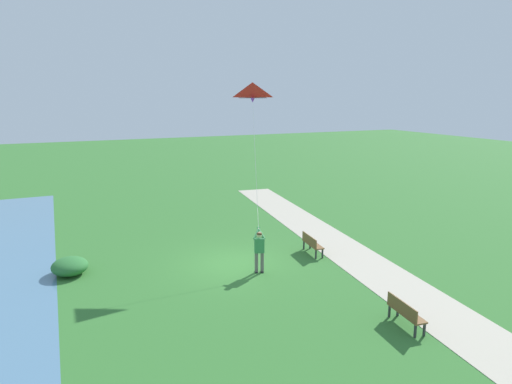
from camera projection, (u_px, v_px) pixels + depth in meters
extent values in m
plane|color=#33702D|center=(234.00, 263.00, 19.47)|extent=(120.00, 120.00, 0.00)
cube|color=#B7AD99|center=(360.00, 261.00, 19.76)|extent=(6.14, 32.06, 0.02)
cube|color=#232328|center=(256.00, 272.00, 18.49)|extent=(0.18, 0.26, 0.06)
cylinder|color=slate|center=(256.00, 262.00, 18.38)|extent=(0.14, 0.14, 0.82)
cube|color=#232328|center=(262.00, 271.00, 18.50)|extent=(0.18, 0.26, 0.06)
cylinder|color=slate|center=(262.00, 262.00, 18.40)|extent=(0.14, 0.14, 0.82)
cube|color=#38894C|center=(259.00, 245.00, 18.24)|extent=(0.45, 0.34, 0.60)
sphere|color=beige|center=(259.00, 235.00, 18.14)|extent=(0.22, 0.22, 0.22)
ellipsoid|color=#4C3319|center=(259.00, 234.00, 18.12)|extent=(0.29, 0.29, 0.13)
cylinder|color=#38894C|center=(257.00, 233.00, 18.35)|extent=(0.48, 0.44, 0.43)
cylinder|color=#38894C|center=(261.00, 233.00, 18.37)|extent=(0.18, 0.56, 0.43)
sphere|color=beige|center=(259.00, 229.00, 18.49)|extent=(0.10, 0.10, 0.10)
pyramid|color=red|center=(253.00, 91.00, 20.23)|extent=(1.36, 0.91, 0.68)
cone|color=purple|center=(253.00, 100.00, 20.47)|extent=(0.27, 0.27, 0.22)
cylinder|color=black|center=(253.00, 98.00, 20.45)|extent=(1.15, 0.57, 0.02)
cylinder|color=silver|center=(255.00, 162.00, 19.49)|extent=(1.06, 2.97, 5.11)
cube|color=brown|center=(313.00, 244.00, 20.60)|extent=(0.61, 1.54, 0.05)
cube|color=brown|center=(309.00, 240.00, 20.50)|extent=(0.22, 1.49, 0.40)
cube|color=#2D2D33|center=(310.00, 244.00, 21.32)|extent=(0.07, 0.07, 0.45)
cube|color=#2D2D33|center=(304.00, 245.00, 21.23)|extent=(0.07, 0.07, 0.45)
cube|color=#2D2D33|center=(322.00, 253.00, 20.07)|extent=(0.07, 0.07, 0.45)
cube|color=#2D2D33|center=(316.00, 254.00, 19.98)|extent=(0.07, 0.07, 0.45)
cube|color=brown|center=(407.00, 313.00, 14.07)|extent=(0.61, 1.54, 0.05)
cube|color=brown|center=(402.00, 307.00, 13.97)|extent=(0.22, 1.49, 0.40)
cube|color=#2D2D33|center=(398.00, 309.00, 14.79)|extent=(0.07, 0.07, 0.45)
cube|color=#2D2D33|center=(389.00, 311.00, 14.70)|extent=(0.07, 0.07, 0.45)
cube|color=#2D2D33|center=(424.00, 329.00, 13.54)|extent=(0.07, 0.07, 0.45)
cube|color=#2D2D33|center=(415.00, 331.00, 13.45)|extent=(0.07, 0.07, 0.45)
ellipsoid|color=#2D7033|center=(70.00, 266.00, 18.22)|extent=(1.43, 1.55, 0.69)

